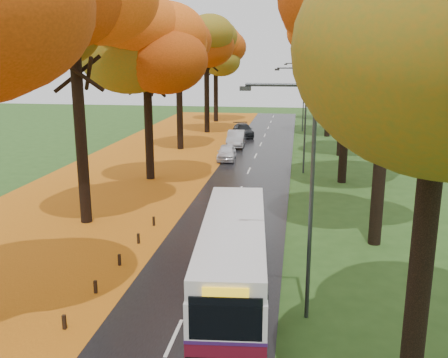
% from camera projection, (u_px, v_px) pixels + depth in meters
% --- Properties ---
extents(road, '(6.50, 90.00, 0.04)m').
position_uv_depth(road, '(242.00, 187.00, 34.16)').
color(road, black).
rests_on(road, ground).
extents(centre_line, '(0.12, 90.00, 0.01)m').
position_uv_depth(centre_line, '(242.00, 187.00, 34.15)').
color(centre_line, silver).
rests_on(centre_line, road).
extents(leaf_verge, '(12.00, 90.00, 0.02)m').
position_uv_depth(leaf_verge, '(116.00, 182.00, 35.46)').
color(leaf_verge, '#94470D').
rests_on(leaf_verge, ground).
extents(leaf_drift, '(0.90, 90.00, 0.01)m').
position_uv_depth(leaf_drift, '(198.00, 185.00, 34.59)').
color(leaf_drift, orange).
rests_on(leaf_drift, road).
extents(trees_left, '(9.20, 74.00, 13.88)m').
position_uv_depth(trees_left, '(144.00, 45.00, 34.88)').
color(trees_left, black).
rests_on(trees_left, ground).
extents(trees_right, '(9.30, 74.20, 13.96)m').
position_uv_depth(trees_right, '(355.00, 41.00, 32.64)').
color(trees_right, black).
rests_on(trees_right, ground).
extents(bollard_row, '(0.11, 23.51, 0.52)m').
position_uv_depth(bollard_row, '(45.00, 344.00, 15.15)').
color(bollard_row, black).
rests_on(bollard_row, ground).
extents(streetlamp_near, '(2.45, 0.18, 8.00)m').
position_uv_depth(streetlamp_near, '(304.00, 185.00, 16.15)').
color(streetlamp_near, '#333538').
rests_on(streetlamp_near, ground).
extents(streetlamp_mid, '(2.45, 0.18, 8.00)m').
position_uv_depth(streetlamp_mid, '(302.00, 112.00, 37.26)').
color(streetlamp_mid, '#333538').
rests_on(streetlamp_mid, ground).
extents(streetlamp_far, '(2.45, 0.18, 8.00)m').
position_uv_depth(streetlamp_far, '(302.00, 91.00, 58.38)').
color(streetlamp_far, '#333538').
rests_on(streetlamp_far, ground).
extents(bus, '(3.26, 10.51, 2.72)m').
position_uv_depth(bus, '(233.00, 255.00, 18.83)').
color(bus, '#5B0E1D').
rests_on(bus, road).
extents(car_white, '(1.80, 3.91, 1.30)m').
position_uv_depth(car_white, '(227.00, 152.00, 42.88)').
color(car_white, silver).
rests_on(car_white, road).
extents(car_silver, '(1.85, 4.74, 1.54)m').
position_uv_depth(car_silver, '(236.00, 139.00, 49.28)').
color(car_silver, '#A5A8AD').
rests_on(car_silver, road).
extents(car_dark, '(3.08, 5.04, 1.37)m').
position_uv_depth(car_dark, '(243.00, 130.00, 55.41)').
color(car_dark, black).
rests_on(car_dark, road).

